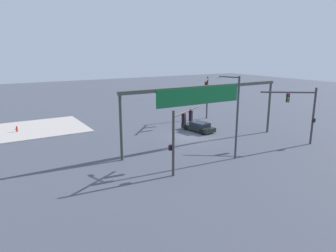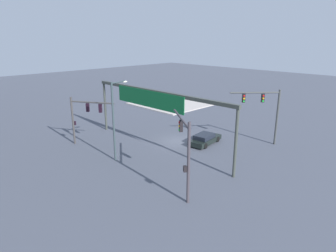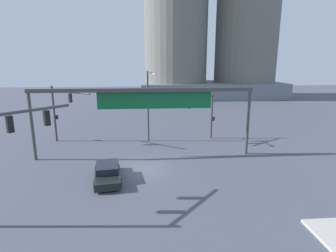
# 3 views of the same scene
# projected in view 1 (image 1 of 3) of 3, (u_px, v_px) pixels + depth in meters

# --- Properties ---
(ground_plane) EXTENTS (161.61, 161.61, 0.00)m
(ground_plane) POSITION_uv_depth(u_px,v_px,m) (188.00, 137.00, 37.27)
(ground_plane) COLOR #4A4F5C
(sidewalk_corner) EXTENTS (12.43, 10.82, 0.15)m
(sidewalk_corner) POSITION_uv_depth(u_px,v_px,m) (36.00, 129.00, 41.02)
(sidewalk_corner) COLOR #BEB3AB
(sidewalk_corner) RESTS_ON ground
(traffic_signal_near_corner) EXTENTS (4.83, 2.89, 5.53)m
(traffic_signal_near_corner) POSITION_uv_depth(u_px,v_px,m) (180.00, 129.00, 26.07)
(traffic_signal_near_corner) COLOR #3F3C3C
(traffic_signal_near_corner) RESTS_ON ground
(traffic_signal_opposite_side) EXTENTS (3.93, 4.30, 6.39)m
(traffic_signal_opposite_side) POSITION_uv_depth(u_px,v_px,m) (207.00, 91.00, 45.36)
(traffic_signal_opposite_side) COLOR #3D4040
(traffic_signal_opposite_side) RESTS_ON ground
(traffic_signal_cross_street) EXTENTS (4.92, 3.89, 6.31)m
(traffic_signal_cross_street) POSITION_uv_depth(u_px,v_px,m) (303.00, 107.00, 33.67)
(traffic_signal_cross_street) COLOR #3E383E
(traffic_signal_cross_street) RESTS_ON ground
(streetlamp_curved_arm) EXTENTS (1.00, 2.52, 7.92)m
(streetlamp_curved_arm) POSITION_uv_depth(u_px,v_px,m) (235.00, 111.00, 29.04)
(streetlamp_curved_arm) COLOR #334346
(streetlamp_curved_arm) RESTS_ON ground
(overhead_sign_gantry) EXTENTS (20.48, 0.43, 6.55)m
(overhead_sign_gantry) POSITION_uv_depth(u_px,v_px,m) (205.00, 96.00, 33.04)
(overhead_sign_gantry) COLOR #3C413B
(overhead_sign_gantry) RESTS_ON ground
(sedan_car_approaching) EXTENTS (2.45, 4.77, 1.21)m
(sedan_car_approaching) POSITION_uv_depth(u_px,v_px,m) (199.00, 127.00, 39.98)
(sedan_car_approaching) COLOR black
(sedan_car_approaching) RESTS_ON ground
(fire_hydrant_on_curb) EXTENTS (0.33, 0.22, 0.71)m
(fire_hydrant_on_curb) POSITION_uv_depth(u_px,v_px,m) (17.00, 129.00, 39.17)
(fire_hydrant_on_curb) COLOR red
(fire_hydrant_on_curb) RESTS_ON sidewalk_corner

